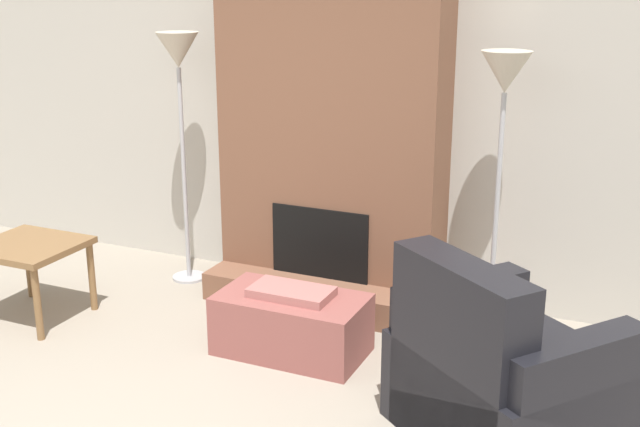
% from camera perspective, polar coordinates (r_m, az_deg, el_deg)
% --- Properties ---
extents(wall_back, '(7.71, 0.06, 2.60)m').
position_cam_1_polar(wall_back, '(5.34, 1.84, 8.24)').
color(wall_back, '#BCB7AD').
rests_on(wall_back, ground_plane).
extents(fireplace, '(1.47, 0.66, 2.60)m').
position_cam_1_polar(fireplace, '(5.13, 0.81, 7.20)').
color(fireplace, brown).
rests_on(fireplace, ground_plane).
extents(ottoman, '(0.84, 0.46, 0.40)m').
position_cam_1_polar(ottoman, '(4.61, -2.02, -7.78)').
color(ottoman, '#8C4C47').
rests_on(ottoman, ground_plane).
extents(armchair, '(1.23, 1.20, 0.93)m').
position_cam_1_polar(armchair, '(3.82, 12.57, -11.64)').
color(armchair, black).
rests_on(armchair, ground_plane).
extents(side_table, '(0.61, 0.57, 0.49)m').
position_cam_1_polar(side_table, '(5.29, -19.96, -2.71)').
color(side_table, brown).
rests_on(side_table, ground_plane).
extents(floor_lamp_left, '(0.28, 0.28, 1.72)m').
position_cam_1_polar(floor_lamp_left, '(5.45, -10.02, 10.02)').
color(floor_lamp_left, '#ADADB2').
rests_on(floor_lamp_left, ground_plane).
extents(floor_lamp_right, '(0.28, 0.28, 1.68)m').
position_cam_1_polar(floor_lamp_right, '(4.62, 12.97, 8.23)').
color(floor_lamp_right, '#ADADB2').
rests_on(floor_lamp_right, ground_plane).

